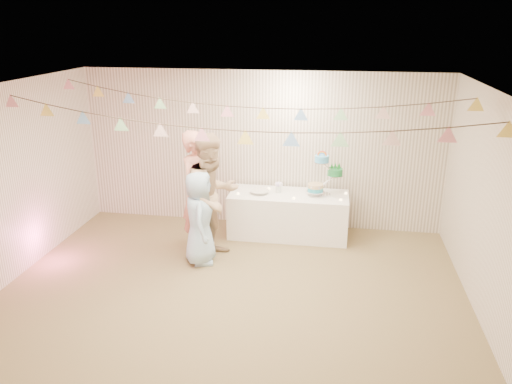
% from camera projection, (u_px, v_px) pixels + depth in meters
% --- Properties ---
extents(floor, '(6.00, 6.00, 0.00)m').
position_uv_depth(floor, '(230.00, 296.00, 6.39)').
color(floor, brown).
rests_on(floor, ground).
extents(ceiling, '(6.00, 6.00, 0.00)m').
position_uv_depth(ceiling, '(227.00, 91.00, 5.54)').
color(ceiling, silver).
rests_on(ceiling, ground).
extents(back_wall, '(6.00, 6.00, 0.00)m').
position_uv_depth(back_wall, '(261.00, 150.00, 8.29)').
color(back_wall, silver).
rests_on(back_wall, ground).
extents(front_wall, '(6.00, 6.00, 0.00)m').
position_uv_depth(front_wall, '(155.00, 317.00, 3.63)').
color(front_wall, silver).
rests_on(front_wall, ground).
extents(left_wall, '(5.00, 5.00, 0.00)m').
position_uv_depth(left_wall, '(1.00, 188.00, 6.43)').
color(left_wall, silver).
rests_on(left_wall, ground).
extents(right_wall, '(5.00, 5.00, 0.00)m').
position_uv_depth(right_wall, '(494.00, 216.00, 5.50)').
color(right_wall, silver).
rests_on(right_wall, ground).
extents(table, '(1.90, 0.76, 0.71)m').
position_uv_depth(table, '(288.00, 215.00, 8.09)').
color(table, white).
rests_on(table, floor).
extents(cake_stand, '(0.60, 0.35, 0.67)m').
position_uv_depth(cake_stand, '(325.00, 172.00, 7.81)').
color(cake_stand, silver).
rests_on(cake_stand, table).
extents(cake_bottom, '(0.31, 0.31, 0.15)m').
position_uv_depth(cake_bottom, '(314.00, 188.00, 7.86)').
color(cake_bottom, teal).
rests_on(cake_bottom, cake_stand).
extents(cake_middle, '(0.27, 0.27, 0.22)m').
position_uv_depth(cake_middle, '(336.00, 170.00, 7.86)').
color(cake_middle, '#1A7A39').
rests_on(cake_middle, cake_stand).
extents(cake_top_tier, '(0.25, 0.25, 0.19)m').
position_uv_depth(cake_top_tier, '(322.00, 155.00, 7.70)').
color(cake_top_tier, '#47A8E1').
rests_on(cake_top_tier, cake_stand).
extents(platter, '(0.30, 0.30, 0.02)m').
position_uv_depth(platter, '(260.00, 191.00, 7.98)').
color(platter, white).
rests_on(platter, table).
extents(posy, '(0.15, 0.15, 0.17)m').
position_uv_depth(posy, '(279.00, 185.00, 8.01)').
color(posy, white).
rests_on(posy, table).
extents(person_adult_a, '(0.64, 0.78, 1.84)m').
position_uv_depth(person_adult_a, '(198.00, 191.00, 7.46)').
color(person_adult_a, '#E08A75').
rests_on(person_adult_a, floor).
extents(person_adult_b, '(1.12, 1.15, 1.87)m').
position_uv_depth(person_adult_b, '(212.00, 197.00, 7.18)').
color(person_adult_b, tan).
rests_on(person_adult_b, floor).
extents(person_child, '(0.59, 0.76, 1.37)m').
position_uv_depth(person_child, '(200.00, 218.00, 7.08)').
color(person_child, '#A5CBE9').
rests_on(person_child, floor).
extents(bunting_back, '(5.60, 1.10, 0.40)m').
position_uv_depth(bunting_back, '(245.00, 99.00, 6.64)').
color(bunting_back, pink).
rests_on(bunting_back, ceiling).
extents(bunting_front, '(5.60, 0.90, 0.36)m').
position_uv_depth(bunting_front, '(223.00, 120.00, 5.44)').
color(bunting_front, '#72A5E5').
rests_on(bunting_front, ceiling).
extents(tealight_0, '(0.04, 0.04, 0.03)m').
position_uv_depth(tealight_0, '(238.00, 193.00, 7.95)').
color(tealight_0, '#FFD88C').
rests_on(tealight_0, table).
extents(tealight_1, '(0.04, 0.04, 0.03)m').
position_uv_depth(tealight_1, '(269.00, 188.00, 8.19)').
color(tealight_1, '#FFD88C').
rests_on(tealight_1, table).
extents(tealight_2, '(0.04, 0.04, 0.03)m').
position_uv_depth(tealight_2, '(294.00, 198.00, 7.75)').
color(tealight_2, '#FFD88C').
rests_on(tealight_2, table).
extents(tealight_3, '(0.04, 0.04, 0.03)m').
position_uv_depth(tealight_3, '(312.00, 190.00, 8.12)').
color(tealight_3, '#FFD88C').
rests_on(tealight_3, table).
extents(tealight_4, '(0.04, 0.04, 0.03)m').
position_uv_depth(tealight_4, '(341.00, 200.00, 7.67)').
color(tealight_4, '#FFD88C').
rests_on(tealight_4, table).
extents(tealight_5, '(0.04, 0.04, 0.03)m').
position_uv_depth(tealight_5, '(346.00, 193.00, 7.97)').
color(tealight_5, '#FFD88C').
rests_on(tealight_5, table).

